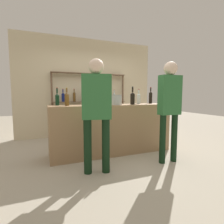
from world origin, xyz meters
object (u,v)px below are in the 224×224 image
at_px(counter_bottle_5, 67,99).
at_px(counter_bottle_3, 57,99).
at_px(counter_bottle_0, 151,97).
at_px(counter_bottle_1, 139,98).
at_px(server_behind_counter, 102,104).
at_px(counter_bottle_4, 108,98).
at_px(customer_left, 96,107).
at_px(ice_bucket, 116,100).
at_px(cork_jar, 89,102).
at_px(counter_bottle_2, 133,98).
at_px(wine_glass, 91,99).
at_px(customer_right, 170,102).

bearing_deg(counter_bottle_5, counter_bottle_3, 132.28).
xyz_separation_m(counter_bottle_0, counter_bottle_1, (-0.36, -0.08, -0.02)).
height_order(counter_bottle_5, server_behind_counter, server_behind_counter).
distance_m(counter_bottle_4, counter_bottle_5, 0.87).
distance_m(counter_bottle_5, server_behind_counter, 1.39).
bearing_deg(counter_bottle_4, customer_left, -120.25).
bearing_deg(counter_bottle_5, ice_bucket, -5.17).
relative_size(counter_bottle_0, ice_bucket, 1.68).
bearing_deg(counter_bottle_1, ice_bucket, -165.28).
height_order(counter_bottle_4, cork_jar, counter_bottle_4).
bearing_deg(counter_bottle_2, counter_bottle_0, 23.91).
relative_size(counter_bottle_4, counter_bottle_5, 1.14).
height_order(counter_bottle_1, cork_jar, counter_bottle_1).
bearing_deg(wine_glass, counter_bottle_5, 160.96).
bearing_deg(customer_left, counter_bottle_0, -46.45).
relative_size(counter_bottle_4, ice_bucket, 1.68).
distance_m(counter_bottle_5, customer_left, 0.84).
distance_m(server_behind_counter, customer_left, 1.85).
relative_size(wine_glass, server_behind_counter, 0.10).
xyz_separation_m(counter_bottle_5, wine_glass, (0.42, -0.14, -0.01)).
relative_size(counter_bottle_0, customer_right, 0.21).
distance_m(counter_bottle_0, wine_glass, 1.51).
distance_m(counter_bottle_2, server_behind_counter, 1.14).
bearing_deg(ice_bucket, counter_bottle_5, 174.83).
height_order(wine_glass, customer_right, customer_right).
bearing_deg(server_behind_counter, counter_bottle_5, -35.27).
bearing_deg(cork_jar, counter_bottle_0, -0.82).
bearing_deg(counter_bottle_2, counter_bottle_5, 174.59).
height_order(counter_bottle_2, counter_bottle_3, counter_bottle_2).
relative_size(counter_bottle_1, counter_bottle_5, 0.98).
height_order(counter_bottle_3, customer_left, customer_left).
bearing_deg(counter_bottle_4, counter_bottle_3, 178.51).
bearing_deg(counter_bottle_1, counter_bottle_4, 174.19).
relative_size(cork_jar, customer_right, 0.07).
relative_size(counter_bottle_0, counter_bottle_4, 1.00).
distance_m(counter_bottle_4, ice_bucket, 0.25).
height_order(counter_bottle_2, counter_bottle_4, counter_bottle_4).
bearing_deg(customer_right, counter_bottle_0, -14.08).
height_order(wine_glass, ice_bucket, ice_bucket).
bearing_deg(counter_bottle_0, counter_bottle_2, -156.09).
distance_m(counter_bottle_1, wine_glass, 1.14).
distance_m(ice_bucket, cork_jar, 0.55).
distance_m(counter_bottle_3, customer_right, 2.03).
bearing_deg(customer_right, ice_bucket, 44.38).
bearing_deg(wine_glass, server_behind_counter, 62.77).
bearing_deg(counter_bottle_4, counter_bottle_0, 0.61).
xyz_separation_m(customer_right, server_behind_counter, (-0.63, 1.79, -0.09)).
distance_m(counter_bottle_1, cork_jar, 1.09).
relative_size(counter_bottle_2, counter_bottle_5, 1.11).
height_order(counter_bottle_4, customer_right, customer_right).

